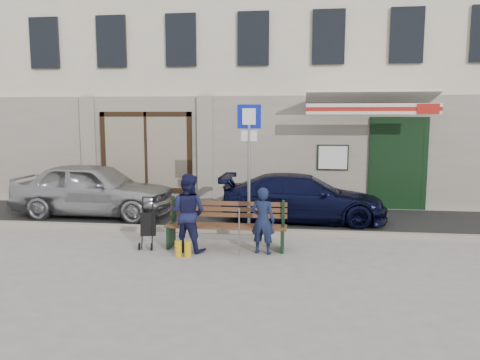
% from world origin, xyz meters
% --- Properties ---
extents(ground, '(80.00, 80.00, 0.00)m').
position_xyz_m(ground, '(0.00, 0.00, 0.00)').
color(ground, '#9E9991').
rests_on(ground, ground).
extents(asphalt_lane, '(60.00, 3.20, 0.01)m').
position_xyz_m(asphalt_lane, '(0.00, 3.10, 0.01)').
color(asphalt_lane, '#282828').
rests_on(asphalt_lane, ground).
extents(curb, '(60.00, 0.18, 0.12)m').
position_xyz_m(curb, '(0.00, 1.50, 0.06)').
color(curb, '#9E9384').
rests_on(curb, ground).
extents(building, '(20.00, 8.27, 10.00)m').
position_xyz_m(building, '(0.01, 8.45, 4.97)').
color(building, beige).
rests_on(building, ground).
extents(car_silver, '(4.26, 1.84, 1.43)m').
position_xyz_m(car_silver, '(-3.99, 2.91, 0.72)').
color(car_silver, '#ADAEB2').
rests_on(car_silver, ground).
extents(car_navy, '(4.09, 1.67, 1.19)m').
position_xyz_m(car_navy, '(1.46, 2.95, 0.59)').
color(car_navy, black).
rests_on(car_navy, ground).
extents(parking_sign, '(0.53, 0.08, 2.87)m').
position_xyz_m(parking_sign, '(0.23, 1.77, 1.94)').
color(parking_sign, gray).
rests_on(parking_sign, ground).
extents(bench, '(2.40, 1.17, 0.98)m').
position_xyz_m(bench, '(-0.12, 0.30, 0.46)').
color(bench, brown).
rests_on(bench, ground).
extents(man, '(0.52, 0.39, 1.28)m').
position_xyz_m(man, '(0.68, 0.03, 0.64)').
color(man, '#151D3B').
rests_on(man, ground).
extents(woman, '(0.86, 0.75, 1.52)m').
position_xyz_m(woman, '(-0.77, 0.02, 0.76)').
color(woman, '#16173D').
rests_on(woman, ground).
extents(stroller, '(0.33, 0.44, 1.01)m').
position_xyz_m(stroller, '(-1.62, 0.16, 0.45)').
color(stroller, black).
rests_on(stroller, ground).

